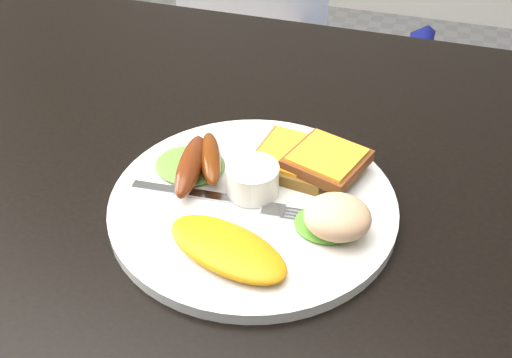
% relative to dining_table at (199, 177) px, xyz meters
% --- Properties ---
extents(dining_table, '(1.20, 0.80, 0.04)m').
position_rel_dining_table_xyz_m(dining_table, '(0.00, 0.00, 0.00)').
color(dining_table, black).
rests_on(dining_table, ground).
extents(dining_chair, '(0.54, 0.54, 0.05)m').
position_rel_dining_table_xyz_m(dining_chair, '(-0.25, 0.78, -0.28)').
color(dining_chair, tan).
rests_on(dining_chair, ground).
extents(plate, '(0.30, 0.30, 0.01)m').
position_rel_dining_table_xyz_m(plate, '(0.08, -0.05, 0.03)').
color(plate, white).
rests_on(plate, dining_table).
extents(lettuce_left, '(0.09, 0.08, 0.01)m').
position_rel_dining_table_xyz_m(lettuce_left, '(0.00, -0.02, 0.04)').
color(lettuce_left, '#4A8424').
rests_on(lettuce_left, plate).
extents(lettuce_right, '(0.08, 0.08, 0.01)m').
position_rel_dining_table_xyz_m(lettuce_right, '(0.16, -0.07, 0.04)').
color(lettuce_right, '#4D961F').
rests_on(lettuce_right, plate).
extents(omelette, '(0.14, 0.10, 0.02)m').
position_rel_dining_table_xyz_m(omelette, '(0.08, -0.14, 0.04)').
color(omelette, orange).
rests_on(omelette, plate).
extents(sausage_a, '(0.04, 0.11, 0.03)m').
position_rel_dining_table_xyz_m(sausage_a, '(0.01, -0.04, 0.05)').
color(sausage_a, '#652207').
rests_on(sausage_a, lettuce_left).
extents(sausage_b, '(0.06, 0.09, 0.02)m').
position_rel_dining_table_xyz_m(sausage_b, '(0.03, -0.03, 0.05)').
color(sausage_b, '#6C2406').
rests_on(sausage_b, lettuce_left).
extents(ramekin, '(0.07, 0.07, 0.03)m').
position_rel_dining_table_xyz_m(ramekin, '(0.08, -0.04, 0.05)').
color(ramekin, white).
rests_on(ramekin, plate).
extents(toast_a, '(0.10, 0.10, 0.01)m').
position_rel_dining_table_xyz_m(toast_a, '(0.11, 0.02, 0.04)').
color(toast_a, olive).
rests_on(toast_a, plate).
extents(toast_b, '(0.09, 0.09, 0.01)m').
position_rel_dining_table_xyz_m(toast_b, '(0.15, 0.01, 0.05)').
color(toast_b, brown).
rests_on(toast_b, toast_a).
extents(potato_salad, '(0.07, 0.07, 0.03)m').
position_rel_dining_table_xyz_m(potato_salad, '(0.17, -0.08, 0.06)').
color(potato_salad, beige).
rests_on(potato_salad, lettuce_right).
extents(fork, '(0.14, 0.02, 0.00)m').
position_rel_dining_table_xyz_m(fork, '(0.03, -0.07, 0.03)').
color(fork, '#ADAFB7').
rests_on(fork, plate).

